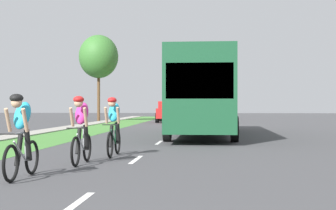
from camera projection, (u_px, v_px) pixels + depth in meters
ground_plane at (169, 135)px, 22.39m from camera, size 120.00×120.00×0.00m
grass_verge at (68, 135)px, 22.79m from camera, size 2.66×70.00×0.01m
sidewalk_concrete at (27, 134)px, 22.95m from camera, size 1.21×70.00×0.10m
lane_markings_center at (175, 131)px, 26.38m from camera, size 0.12×52.20×0.01m
cyclist_lead at (21, 135)px, 9.23m from camera, size 0.42×1.72×1.58m
cyclist_trailing at (81, 129)px, 11.46m from camera, size 0.42×1.72×1.58m
cyclist_distant at (114, 126)px, 13.30m from camera, size 0.42×1.72×1.58m
bus_dark_green at (202, 91)px, 22.15m from camera, size 2.78×11.60×3.48m
pickup_red at (171, 112)px, 39.13m from camera, size 2.22×5.10×1.64m
sedan_white at (209, 111)px, 48.44m from camera, size 1.98×4.30×1.52m
street_tree_far at (99, 57)px, 41.66m from camera, size 3.31×3.31×7.26m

